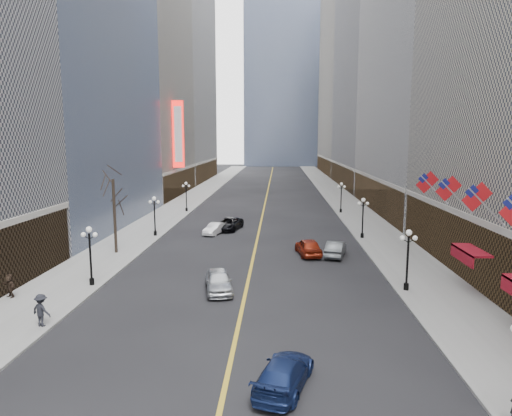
# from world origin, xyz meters

# --- Properties ---
(sidewalk_east) EXTENTS (6.00, 230.00, 0.15)m
(sidewalk_east) POSITION_xyz_m (14.00, 70.00, 0.07)
(sidewalk_east) COLOR gray
(sidewalk_east) RESTS_ON ground
(sidewalk_west) EXTENTS (6.00, 230.00, 0.15)m
(sidewalk_west) POSITION_xyz_m (-14.00, 70.00, 0.07)
(sidewalk_west) COLOR gray
(sidewalk_west) RESTS_ON ground
(lane_line) EXTENTS (0.25, 200.00, 0.02)m
(lane_line) POSITION_xyz_m (0.00, 80.00, 0.01)
(lane_line) COLOR gold
(lane_line) RESTS_ON ground
(bldg_east_c) EXTENTS (26.60, 40.60, 48.80)m
(bldg_east_c) POSITION_xyz_m (29.88, 106.00, 24.18)
(bldg_east_c) COLOR gray
(bldg_east_c) RESTS_ON ground
(bldg_east_d) EXTENTS (26.60, 46.60, 62.80)m
(bldg_east_d) POSITION_xyz_m (29.90, 149.00, 31.17)
(bldg_east_d) COLOR #ACA38E
(bldg_east_d) RESTS_ON ground
(bldg_west_c) EXTENTS (26.60, 30.60, 50.80)m
(bldg_west_c) POSITION_xyz_m (-29.88, 87.00, 25.19)
(bldg_west_c) COLOR #ACA38E
(bldg_west_c) RESTS_ON ground
(bldg_west_d) EXTENTS (26.60, 38.60, 72.80)m
(bldg_west_d) POSITION_xyz_m (-29.92, 121.00, 36.17)
(bldg_west_d) COLOR #BCB9B2
(bldg_west_d) RESTS_ON ground
(streetlamp_east_1) EXTENTS (1.26, 0.44, 4.52)m
(streetlamp_east_1) POSITION_xyz_m (11.80, 30.00, 2.90)
(streetlamp_east_1) COLOR black
(streetlamp_east_1) RESTS_ON sidewalk_east
(streetlamp_east_2) EXTENTS (1.26, 0.44, 4.52)m
(streetlamp_east_2) POSITION_xyz_m (11.80, 48.00, 2.90)
(streetlamp_east_2) COLOR black
(streetlamp_east_2) RESTS_ON sidewalk_east
(streetlamp_east_3) EXTENTS (1.26, 0.44, 4.52)m
(streetlamp_east_3) POSITION_xyz_m (11.80, 66.00, 2.90)
(streetlamp_east_3) COLOR black
(streetlamp_east_3) RESTS_ON sidewalk_east
(streetlamp_west_1) EXTENTS (1.26, 0.44, 4.52)m
(streetlamp_west_1) POSITION_xyz_m (-11.80, 30.00, 2.90)
(streetlamp_west_1) COLOR black
(streetlamp_west_1) RESTS_ON sidewalk_west
(streetlamp_west_2) EXTENTS (1.26, 0.44, 4.52)m
(streetlamp_west_2) POSITION_xyz_m (-11.80, 48.00, 2.90)
(streetlamp_west_2) COLOR black
(streetlamp_west_2) RESTS_ON sidewalk_west
(streetlamp_west_3) EXTENTS (1.26, 0.44, 4.52)m
(streetlamp_west_3) POSITION_xyz_m (-11.80, 66.00, 2.90)
(streetlamp_west_3) COLOR black
(streetlamp_west_3) RESTS_ON sidewalk_west
(flag_3) EXTENTS (2.87, 0.12, 2.87)m
(flag_3) POSITION_xyz_m (15.31, 27.00, 7.29)
(flag_3) COLOR #B2B2B7
(flag_3) RESTS_ON ground
(flag_4) EXTENTS (2.87, 0.12, 2.87)m
(flag_4) POSITION_xyz_m (15.31, 32.00, 7.29)
(flag_4) COLOR #B2B2B7
(flag_4) RESTS_ON ground
(flag_5) EXTENTS (2.87, 0.12, 2.87)m
(flag_5) POSITION_xyz_m (15.31, 37.00, 7.29)
(flag_5) COLOR #B2B2B7
(flag_5) RESTS_ON ground
(awning_c) EXTENTS (1.40, 4.00, 0.93)m
(awning_c) POSITION_xyz_m (16.11, 30.00, 3.08)
(awning_c) COLOR maroon
(awning_c) RESTS_ON ground
(theatre_marquee) EXTENTS (2.00, 0.55, 12.00)m
(theatre_marquee) POSITION_xyz_m (-15.88, 80.00, 12.00)
(theatre_marquee) COLOR red
(theatre_marquee) RESTS_ON ground
(tree_west_far) EXTENTS (3.60, 3.60, 7.92)m
(tree_west_far) POSITION_xyz_m (-13.50, 40.00, 6.24)
(tree_west_far) COLOR #2D231C
(tree_west_far) RESTS_ON sidewalk_west
(car_nb_near) EXTENTS (2.79, 5.00, 1.61)m
(car_nb_near) POSITION_xyz_m (-2.00, 29.38, 0.80)
(car_nb_near) COLOR silver
(car_nb_near) RESTS_ON ground
(car_nb_mid) EXTENTS (2.53, 4.21, 1.31)m
(car_nb_mid) POSITION_xyz_m (-5.15, 49.77, 0.66)
(car_nb_mid) COLOR silver
(car_nb_mid) RESTS_ON ground
(car_nb_far) EXTENTS (3.55, 5.77, 1.49)m
(car_nb_far) POSITION_xyz_m (-3.76, 52.44, 0.75)
(car_nb_far) COLOR black
(car_nb_far) RESTS_ON ground
(car_sb_near) EXTENTS (3.24, 5.19, 1.40)m
(car_sb_near) POSITION_xyz_m (2.67, 16.42, 0.70)
(car_sb_near) COLOR navy
(car_sb_near) RESTS_ON ground
(car_sb_mid) EXTENTS (2.70, 5.10, 1.65)m
(car_sb_mid) POSITION_xyz_m (5.27, 40.46, 0.83)
(car_sb_mid) COLOR maroon
(car_sb_mid) RESTS_ON ground
(car_sb_far) EXTENTS (2.64, 4.79, 1.50)m
(car_sb_far) POSITION_xyz_m (7.85, 40.08, 0.75)
(car_sb_far) COLOR #505558
(car_sb_far) RESTS_ON ground
(ped_west_walk) EXTENTS (1.37, 0.92, 1.96)m
(ped_west_walk) POSITION_xyz_m (-11.60, 22.25, 1.13)
(ped_west_walk) COLOR black
(ped_west_walk) RESTS_ON sidewalk_west
(ped_west_far) EXTENTS (1.54, 1.20, 1.66)m
(ped_west_far) POSITION_xyz_m (-16.40, 27.03, 0.98)
(ped_west_far) COLOR #2D2119
(ped_west_far) RESTS_ON sidewalk_west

